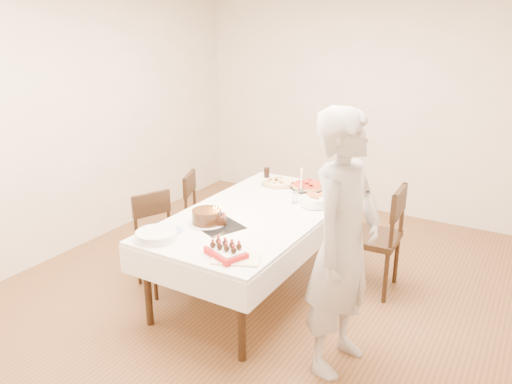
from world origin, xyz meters
The scene contains 22 objects.
floor centered at (0.00, 0.00, 0.00)m, with size 5.00×5.00×0.00m, color brown.
wall_back centered at (0.00, 2.50, 1.35)m, with size 4.50×0.04×2.70m, color beige.
wall_left centered at (-2.25, 0.00, 1.35)m, with size 0.04×5.00×2.70m, color beige.
dining_table centered at (-0.12, -0.01, 0.38)m, with size 1.14×2.14×0.75m, color white.
chair_right_savory centered at (0.76, 0.53, 0.50)m, with size 0.51×0.51×1.00m, color black, non-canonical shape.
chair_left_savory centered at (-0.94, 0.39, 0.43)m, with size 0.44×0.44×0.87m, color black, non-canonical shape.
chair_left_dessert centered at (-0.86, -0.41, 0.44)m, with size 0.44×0.44×0.87m, color black, non-canonical shape.
person centered at (0.92, -0.61, 0.92)m, with size 0.67×0.44×1.85m, color #B9B3AF.
pizza_white centered at (-0.30, 0.75, 0.77)m, with size 0.35×0.35×0.04m, color beige.
pizza_pepperoni centered at (0.00, 0.82, 0.77)m, with size 0.37×0.37×0.04m, color red.
red_placemat centered at (0.27, 0.67, 0.75)m, with size 0.27×0.27×0.01m, color #B21E1E.
pasta_bowl centered at (0.26, 0.38, 0.80)m, with size 0.24×0.24×0.08m, color white.
taper_candle centered at (0.01, 0.63, 0.88)m, with size 0.05×0.05×0.26m, color white.
shaker_pair centered at (0.07, 0.35, 0.80)m, with size 0.09×0.09×0.10m, color white, non-canonical shape.
cola_glass centered at (-0.53, 0.92, 0.80)m, with size 0.06×0.06×0.11m, color black.
layer_cake centered at (-0.33, -0.45, 0.81)m, with size 0.31×0.31×0.12m, color #351D0D.
cake_board centered at (-0.20, -0.44, 0.75)m, with size 0.33×0.33×0.01m, color black.
birthday_cake centered at (-0.23, -0.41, 0.83)m, with size 0.13×0.13×0.14m, color #39200F.
strawberry_box centered at (0.14, -0.86, 0.79)m, with size 0.29×0.20×0.07m, color #B01414, non-canonical shape.
box_lid centered at (0.23, -0.86, 0.75)m, with size 0.34×0.23×0.03m, color beige.
plate_stack centered at (-0.48, -0.89, 0.78)m, with size 0.31×0.31×0.06m, color white.
china_plate centered at (-0.49, -0.73, 0.75)m, with size 0.21×0.21×0.01m, color white.
Camera 1 is at (1.96, -3.50, 2.34)m, focal length 35.00 mm.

